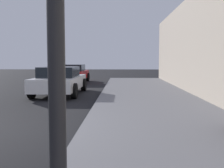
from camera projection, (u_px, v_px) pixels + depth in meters
sidewalk at (175, 132)px, 5.60m from camera, size 4.00×32.00×0.15m
car_white at (60, 80)px, 12.32m from camera, size 1.97×4.36×1.27m
car_red at (73, 73)px, 18.79m from camera, size 1.97×4.06×1.27m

